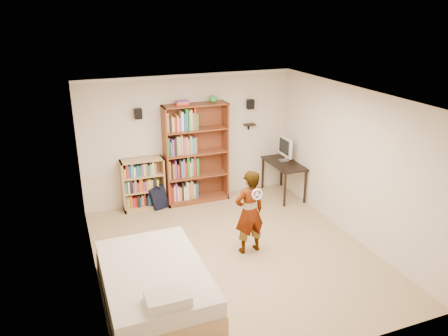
{
  "coord_description": "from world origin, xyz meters",
  "views": [
    {
      "loc": [
        -2.5,
        -5.97,
        3.98
      ],
      "look_at": [
        0.05,
        0.6,
        1.35
      ],
      "focal_mm": 35.0,
      "sensor_mm": 36.0,
      "label": 1
    }
  ],
  "objects_px": {
    "computer_desk": "(283,179)",
    "daybed": "(154,280)",
    "low_bookshelf": "(143,184)",
    "tall_bookshelf": "(196,154)",
    "person": "(249,212)"
  },
  "relations": [
    {
      "from": "tall_bookshelf",
      "to": "person",
      "type": "relative_size",
      "value": 1.43
    },
    {
      "from": "tall_bookshelf",
      "to": "low_bookshelf",
      "type": "distance_m",
      "value": 1.25
    },
    {
      "from": "low_bookshelf",
      "to": "daybed",
      "type": "height_order",
      "value": "low_bookshelf"
    },
    {
      "from": "tall_bookshelf",
      "to": "person",
      "type": "bearing_deg",
      "value": -85.28
    },
    {
      "from": "daybed",
      "to": "low_bookshelf",
      "type": "bearing_deg",
      "value": 81.34
    },
    {
      "from": "tall_bookshelf",
      "to": "person",
      "type": "xyz_separation_m",
      "value": [
        0.19,
        -2.3,
        -0.32
      ]
    },
    {
      "from": "tall_bookshelf",
      "to": "computer_desk",
      "type": "relative_size",
      "value": 1.87
    },
    {
      "from": "tall_bookshelf",
      "to": "computer_desk",
      "type": "height_order",
      "value": "tall_bookshelf"
    },
    {
      "from": "computer_desk",
      "to": "daybed",
      "type": "xyz_separation_m",
      "value": [
        -3.47,
        -2.59,
        -0.07
      ]
    },
    {
      "from": "daybed",
      "to": "computer_desk",
      "type": "bearing_deg",
      "value": 36.79
    },
    {
      "from": "daybed",
      "to": "person",
      "type": "distance_m",
      "value": 1.98
    },
    {
      "from": "low_bookshelf",
      "to": "daybed",
      "type": "distance_m",
      "value": 3.09
    },
    {
      "from": "tall_bookshelf",
      "to": "daybed",
      "type": "distance_m",
      "value": 3.5
    },
    {
      "from": "computer_desk",
      "to": "daybed",
      "type": "relative_size",
      "value": 0.52
    },
    {
      "from": "tall_bookshelf",
      "to": "daybed",
      "type": "bearing_deg",
      "value": -118.02
    }
  ]
}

